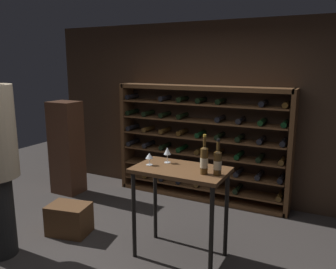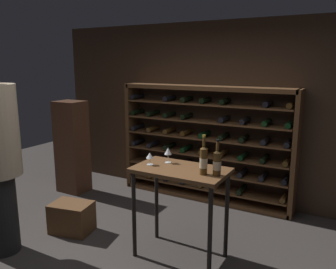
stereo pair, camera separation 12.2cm
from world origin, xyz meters
name	(u,v)px [view 1 (the left image)]	position (x,y,z in m)	size (l,w,h in m)	color
ground_plane	(144,268)	(0.00, 0.00, 0.00)	(10.37, 10.37, 0.00)	#383330
back_wall	(218,112)	(0.00, 2.19, 1.31)	(5.73, 0.10, 2.62)	#3D2B1E
wine_rack	(201,143)	(-0.18, 1.98, 0.85)	(2.63, 0.32, 1.70)	brown
tasting_table	(181,182)	(0.23, 0.37, 0.83)	(0.95, 0.56, 0.98)	brown
wine_crate	(69,219)	(-1.18, 0.22, 0.18)	(0.48, 0.34, 0.36)	brown
display_cabinet	(67,148)	(-2.15, 1.26, 0.72)	(0.44, 0.36, 1.45)	#4C2D1E
wine_bottle_green_slim	(218,162)	(0.63, 0.34, 1.10)	(0.08, 0.08, 0.35)	#4C3314
wine_bottle_red_label	(204,160)	(0.50, 0.31, 1.12)	(0.08, 0.08, 0.39)	#4C3314
wine_glass_stemmed_right	(167,152)	(0.02, 0.49, 1.10)	(0.08, 0.08, 0.17)	silver
wine_glass_stemmed_left	(149,156)	(-0.11, 0.33, 1.07)	(0.08, 0.08, 0.13)	silver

